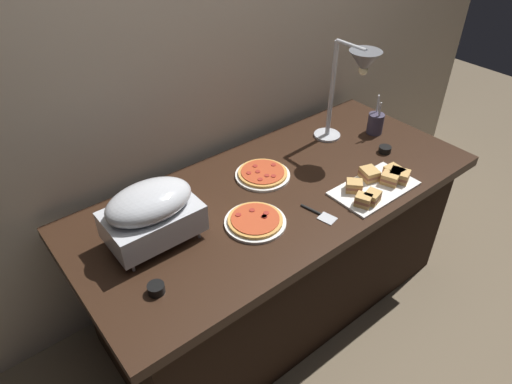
{
  "coord_description": "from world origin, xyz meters",
  "views": [
    {
      "loc": [
        -1.12,
        -1.22,
        2.0
      ],
      "look_at": [
        -0.14,
        0.0,
        0.81
      ],
      "focal_mm": 32.05,
      "sensor_mm": 36.0,
      "label": 1
    }
  ],
  "objects_px": {
    "sauce_cup_near": "(385,149)",
    "serving_spatula": "(319,214)",
    "sauce_cup_far": "(156,288)",
    "chafing_dish": "(151,212)",
    "pizza_plate_front": "(262,174)",
    "pizza_plate_center": "(255,221)",
    "heat_lamp": "(357,72)",
    "utensil_holder": "(375,123)",
    "sandwich_platter": "(378,184)"
  },
  "relations": [
    {
      "from": "heat_lamp",
      "to": "serving_spatula",
      "type": "bearing_deg",
      "value": -149.09
    },
    {
      "from": "pizza_plate_center",
      "to": "sauce_cup_far",
      "type": "bearing_deg",
      "value": -172.07
    },
    {
      "from": "chafing_dish",
      "to": "utensil_holder",
      "type": "xyz_separation_m",
      "value": [
        1.34,
        0.01,
        -0.09
      ]
    },
    {
      "from": "pizza_plate_front",
      "to": "serving_spatula",
      "type": "relative_size",
      "value": 1.49
    },
    {
      "from": "sandwich_platter",
      "to": "sauce_cup_far",
      "type": "relative_size",
      "value": 6.54
    },
    {
      "from": "serving_spatula",
      "to": "pizza_plate_front",
      "type": "bearing_deg",
      "value": 91.22
    },
    {
      "from": "pizza_plate_center",
      "to": "sandwich_platter",
      "type": "distance_m",
      "value": 0.6
    },
    {
      "from": "sandwich_platter",
      "to": "pizza_plate_center",
      "type": "bearing_deg",
      "value": 164.91
    },
    {
      "from": "sandwich_platter",
      "to": "serving_spatula",
      "type": "distance_m",
      "value": 0.34
    },
    {
      "from": "pizza_plate_center",
      "to": "sauce_cup_far",
      "type": "xyz_separation_m",
      "value": [
        -0.49,
        -0.07,
        0.01
      ]
    },
    {
      "from": "pizza_plate_center",
      "to": "serving_spatula",
      "type": "height_order",
      "value": "pizza_plate_center"
    },
    {
      "from": "chafing_dish",
      "to": "heat_lamp",
      "type": "xyz_separation_m",
      "value": [
        1.11,
        0.01,
        0.26
      ]
    },
    {
      "from": "sandwich_platter",
      "to": "sauce_cup_near",
      "type": "xyz_separation_m",
      "value": [
        0.27,
        0.18,
        -0.01
      ]
    },
    {
      "from": "chafing_dish",
      "to": "pizza_plate_front",
      "type": "distance_m",
      "value": 0.62
    },
    {
      "from": "pizza_plate_front",
      "to": "utensil_holder",
      "type": "height_order",
      "value": "utensil_holder"
    },
    {
      "from": "heat_lamp",
      "to": "pizza_plate_center",
      "type": "bearing_deg",
      "value": -166.85
    },
    {
      "from": "sandwich_platter",
      "to": "sauce_cup_near",
      "type": "bearing_deg",
      "value": 32.82
    },
    {
      "from": "pizza_plate_center",
      "to": "utensil_holder",
      "type": "bearing_deg",
      "value": 10.59
    },
    {
      "from": "sauce_cup_far",
      "to": "serving_spatula",
      "type": "height_order",
      "value": "sauce_cup_far"
    },
    {
      "from": "pizza_plate_center",
      "to": "serving_spatula",
      "type": "relative_size",
      "value": 1.48
    },
    {
      "from": "sandwich_platter",
      "to": "sauce_cup_far",
      "type": "xyz_separation_m",
      "value": [
        -1.08,
        0.09,
        -0.01
      ]
    },
    {
      "from": "heat_lamp",
      "to": "pizza_plate_front",
      "type": "bearing_deg",
      "value": 172.47
    },
    {
      "from": "chafing_dish",
      "to": "sandwich_platter",
      "type": "height_order",
      "value": "chafing_dish"
    },
    {
      "from": "sauce_cup_far",
      "to": "sandwich_platter",
      "type": "bearing_deg",
      "value": -4.68
    },
    {
      "from": "chafing_dish",
      "to": "sandwich_platter",
      "type": "bearing_deg",
      "value": -18.84
    },
    {
      "from": "chafing_dish",
      "to": "sauce_cup_far",
      "type": "height_order",
      "value": "chafing_dish"
    },
    {
      "from": "pizza_plate_front",
      "to": "pizza_plate_center",
      "type": "bearing_deg",
      "value": -134.27
    },
    {
      "from": "heat_lamp",
      "to": "utensil_holder",
      "type": "relative_size",
      "value": 2.3
    },
    {
      "from": "sauce_cup_near",
      "to": "serving_spatula",
      "type": "relative_size",
      "value": 0.36
    },
    {
      "from": "pizza_plate_front",
      "to": "serving_spatula",
      "type": "distance_m",
      "value": 0.37
    },
    {
      "from": "pizza_plate_center",
      "to": "sauce_cup_near",
      "type": "relative_size",
      "value": 4.09
    },
    {
      "from": "serving_spatula",
      "to": "pizza_plate_center",
      "type": "bearing_deg",
      "value": 152.55
    },
    {
      "from": "sauce_cup_near",
      "to": "utensil_holder",
      "type": "bearing_deg",
      "value": 54.82
    },
    {
      "from": "pizza_plate_front",
      "to": "serving_spatula",
      "type": "bearing_deg",
      "value": -88.78
    },
    {
      "from": "pizza_plate_front",
      "to": "pizza_plate_center",
      "type": "distance_m",
      "value": 0.34
    },
    {
      "from": "chafing_dish",
      "to": "sauce_cup_near",
      "type": "height_order",
      "value": "chafing_dish"
    },
    {
      "from": "pizza_plate_front",
      "to": "sauce_cup_far",
      "type": "distance_m",
      "value": 0.79
    },
    {
      "from": "heat_lamp",
      "to": "sauce_cup_near",
      "type": "bearing_deg",
      "value": -54.51
    },
    {
      "from": "pizza_plate_center",
      "to": "heat_lamp",
      "type": "bearing_deg",
      "value": 13.15
    },
    {
      "from": "pizza_plate_center",
      "to": "sauce_cup_near",
      "type": "xyz_separation_m",
      "value": [
        0.85,
        0.02,
        0.0
      ]
    },
    {
      "from": "pizza_plate_center",
      "to": "utensil_holder",
      "type": "xyz_separation_m",
      "value": [
        0.97,
        0.18,
        0.04
      ]
    },
    {
      "from": "pizza_plate_front",
      "to": "chafing_dish",
      "type": "bearing_deg",
      "value": -172.99
    },
    {
      "from": "pizza_plate_front",
      "to": "sauce_cup_near",
      "type": "height_order",
      "value": "same"
    },
    {
      "from": "sauce_cup_near",
      "to": "sauce_cup_far",
      "type": "bearing_deg",
      "value": -176.29
    },
    {
      "from": "heat_lamp",
      "to": "pizza_plate_front",
      "type": "distance_m",
      "value": 0.65
    },
    {
      "from": "pizza_plate_front",
      "to": "serving_spatula",
      "type": "height_order",
      "value": "pizza_plate_front"
    },
    {
      "from": "heat_lamp",
      "to": "sauce_cup_far",
      "type": "xyz_separation_m",
      "value": [
        -1.24,
        -0.24,
        -0.39
      ]
    },
    {
      "from": "sandwich_platter",
      "to": "sauce_cup_near",
      "type": "distance_m",
      "value": 0.32
    },
    {
      "from": "sauce_cup_far",
      "to": "chafing_dish",
      "type": "bearing_deg",
      "value": 61.69
    },
    {
      "from": "utensil_holder",
      "to": "serving_spatula",
      "type": "xyz_separation_m",
      "value": [
        -0.73,
        -0.31,
        -0.05
      ]
    }
  ]
}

